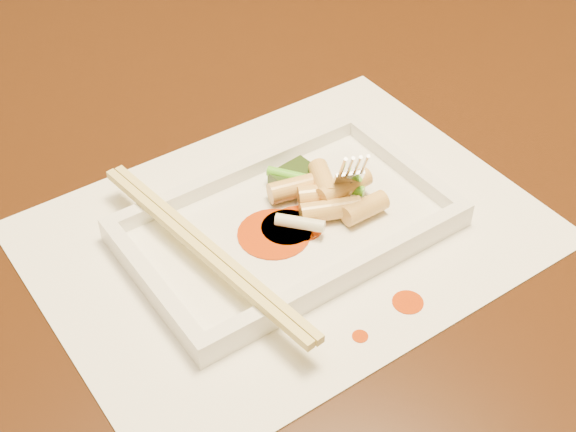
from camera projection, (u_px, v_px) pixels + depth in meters
table at (308, 218)px, 0.83m from camera, size 1.40×0.90×0.75m
placemat at (288, 233)px, 0.66m from camera, size 0.40×0.30×0.00m
sauce_splatter_a at (408, 302)px, 0.60m from camera, size 0.02×0.02×0.00m
sauce_splatter_b at (360, 336)px, 0.58m from camera, size 0.01×0.01×0.00m
plate_base at (288, 229)px, 0.66m from camera, size 0.26×0.16×0.01m
plate_rim_far at (239, 172)px, 0.70m from camera, size 0.26×0.01×0.01m
plate_rim_near at (344, 273)px, 0.61m from camera, size 0.26×0.01×0.01m
plate_rim_left at (152, 283)px, 0.60m from camera, size 0.01×0.14×0.01m
plate_rim_right at (404, 164)px, 0.70m from camera, size 0.01×0.14×0.01m
veg_piece at (295, 177)px, 0.69m from camera, size 0.04×0.03×0.01m
scallion_white at (300, 223)px, 0.64m from camera, size 0.03×0.04×0.01m
scallion_green at (315, 181)px, 0.68m from camera, size 0.06×0.07×0.01m
chopstick_a at (200, 250)px, 0.61m from camera, size 0.04×0.25×0.01m
chopstick_b at (209, 246)px, 0.61m from camera, size 0.04×0.25×0.01m
fork at (346, 112)px, 0.65m from camera, size 0.09×0.10×0.14m
sauce_blob_0 at (299, 224)px, 0.66m from camera, size 0.04×0.04×0.00m
sauce_blob_1 at (274, 234)px, 0.65m from camera, size 0.06×0.06×0.00m
sauce_blob_2 at (287, 227)px, 0.65m from camera, size 0.04×0.04×0.00m
rice_cake_0 at (294, 188)px, 0.67m from camera, size 0.05×0.03×0.02m
rice_cake_1 at (331, 210)px, 0.65m from camera, size 0.05×0.04×0.02m
rice_cake_2 at (344, 187)px, 0.67m from camera, size 0.05×0.02×0.02m
rice_cake_3 at (365, 208)px, 0.65m from camera, size 0.04×0.02×0.02m
rice_cake_4 at (323, 195)px, 0.67m from camera, size 0.05×0.03×0.02m
rice_cake_5 at (323, 181)px, 0.67m from camera, size 0.03×0.04×0.02m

